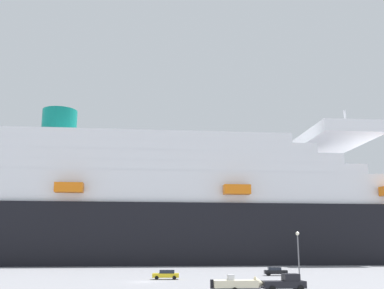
{
  "coord_description": "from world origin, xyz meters",
  "views": [
    {
      "loc": [
        6.77,
        -78.16,
        5.82
      ],
      "look_at": [
        8.58,
        29.7,
        29.48
      ],
      "focal_mm": 43.13,
      "sensor_mm": 36.0,
      "label": 1
    }
  ],
  "objects_px": {
    "pickup_truck": "(285,283)",
    "street_lamp": "(298,250)",
    "parked_car_yellow_taxi": "(166,274)",
    "parked_car_black_coupe": "(275,271)",
    "small_boat_on_trailer": "(241,284)",
    "cruise_ship": "(151,210)"
  },
  "relations": [
    {
      "from": "pickup_truck",
      "to": "street_lamp",
      "type": "height_order",
      "value": "street_lamp"
    },
    {
      "from": "pickup_truck",
      "to": "parked_car_yellow_taxi",
      "type": "relative_size",
      "value": 1.24
    },
    {
      "from": "street_lamp",
      "to": "parked_car_black_coupe",
      "type": "height_order",
      "value": "street_lamp"
    },
    {
      "from": "pickup_truck",
      "to": "parked_car_yellow_taxi",
      "type": "bearing_deg",
      "value": 127.18
    },
    {
      "from": "small_boat_on_trailer",
      "to": "parked_car_black_coupe",
      "type": "height_order",
      "value": "small_boat_on_trailer"
    },
    {
      "from": "pickup_truck",
      "to": "parked_car_black_coupe",
      "type": "relative_size",
      "value": 1.28
    },
    {
      "from": "cruise_ship",
      "to": "parked_car_black_coupe",
      "type": "height_order",
      "value": "cruise_ship"
    },
    {
      "from": "pickup_truck",
      "to": "small_boat_on_trailer",
      "type": "distance_m",
      "value": 5.96
    },
    {
      "from": "parked_car_yellow_taxi",
      "to": "cruise_ship",
      "type": "bearing_deg",
      "value": 96.59
    },
    {
      "from": "small_boat_on_trailer",
      "to": "parked_car_yellow_taxi",
      "type": "xyz_separation_m",
      "value": [
        -10.42,
        22.17,
        -0.13
      ]
    },
    {
      "from": "cruise_ship",
      "to": "street_lamp",
      "type": "xyz_separation_m",
      "value": [
        28.26,
        -79.82,
        -11.94
      ]
    },
    {
      "from": "cruise_ship",
      "to": "pickup_truck",
      "type": "relative_size",
      "value": 43.47
    },
    {
      "from": "cruise_ship",
      "to": "parked_car_yellow_taxi",
      "type": "distance_m",
      "value": 69.79
    },
    {
      "from": "small_boat_on_trailer",
      "to": "parked_car_yellow_taxi",
      "type": "height_order",
      "value": "small_boat_on_trailer"
    },
    {
      "from": "small_boat_on_trailer",
      "to": "parked_car_black_coupe",
      "type": "relative_size",
      "value": 1.75
    },
    {
      "from": "cruise_ship",
      "to": "parked_car_black_coupe",
      "type": "xyz_separation_m",
      "value": [
        28.95,
        -57.48,
        -16.25
      ]
    },
    {
      "from": "pickup_truck",
      "to": "street_lamp",
      "type": "xyz_separation_m",
      "value": [
        4.12,
        9.16,
        4.1
      ]
    },
    {
      "from": "parked_car_black_coupe",
      "to": "cruise_ship",
      "type": "bearing_deg",
      "value": 116.73
    },
    {
      "from": "cruise_ship",
      "to": "parked_car_black_coupe",
      "type": "relative_size",
      "value": 55.55
    },
    {
      "from": "parked_car_yellow_taxi",
      "to": "small_boat_on_trailer",
      "type": "bearing_deg",
      "value": -64.81
    },
    {
      "from": "parked_car_black_coupe",
      "to": "parked_car_yellow_taxi",
      "type": "bearing_deg",
      "value": -154.82
    },
    {
      "from": "parked_car_black_coupe",
      "to": "parked_car_yellow_taxi",
      "type": "height_order",
      "value": "same"
    }
  ]
}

